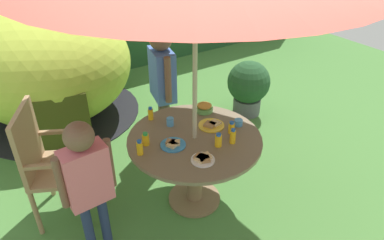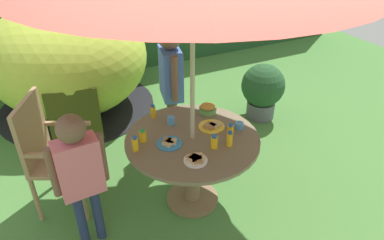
% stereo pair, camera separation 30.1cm
% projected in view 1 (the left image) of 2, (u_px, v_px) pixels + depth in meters
% --- Properties ---
extents(ground_plane, '(10.00, 10.00, 0.02)m').
position_uv_depth(ground_plane, '(194.00, 200.00, 3.29)').
color(ground_plane, '#477A38').
extents(hedge_backdrop, '(9.00, 0.70, 1.91)m').
position_uv_depth(hedge_backdrop, '(67.00, 12.00, 5.21)').
color(hedge_backdrop, '#234C28').
rests_on(hedge_backdrop, ground_plane).
extents(garden_table, '(1.11, 1.11, 0.69)m').
position_uv_depth(garden_table, '(195.00, 154.00, 3.01)').
color(garden_table, brown).
rests_on(garden_table, ground_plane).
extents(wooden_chair, '(0.61, 0.64, 1.04)m').
position_uv_depth(wooden_chair, '(47.00, 159.00, 2.85)').
color(wooden_chair, tan).
rests_on(wooden_chair, ground_plane).
extents(dome_tent, '(2.32, 2.32, 1.40)m').
position_uv_depth(dome_tent, '(49.00, 64.00, 4.24)').
color(dome_tent, '#B2C63F').
rests_on(dome_tent, ground_plane).
extents(potted_plant, '(0.53, 0.53, 0.70)m').
position_uv_depth(potted_plant, '(248.00, 86.00, 4.43)').
color(potted_plant, '#595960').
rests_on(potted_plant, ground_plane).
extents(child_in_blue_shirt, '(0.27, 0.45, 1.35)m').
position_uv_depth(child_in_blue_shirt, '(162.00, 75.00, 3.56)').
color(child_in_blue_shirt, brown).
rests_on(child_in_blue_shirt, ground_plane).
extents(child_in_pink_shirt, '(0.40, 0.20, 1.18)m').
position_uv_depth(child_in_pink_shirt, '(87.00, 176.00, 2.43)').
color(child_in_pink_shirt, navy).
rests_on(child_in_pink_shirt, ground_plane).
extents(snack_bowl, '(0.16, 0.16, 0.08)m').
position_uv_depth(snack_bowl, '(204.00, 108.00, 3.27)').
color(snack_bowl, '#66B259').
rests_on(snack_bowl, garden_table).
extents(plate_near_right, '(0.18, 0.18, 0.03)m').
position_uv_depth(plate_near_right, '(203.00, 159.00, 2.66)').
color(plate_near_right, white).
rests_on(plate_near_right, garden_table).
extents(plate_back_edge, '(0.22, 0.22, 0.03)m').
position_uv_depth(plate_back_edge, '(212.00, 125.00, 3.07)').
color(plate_back_edge, yellow).
rests_on(plate_back_edge, garden_table).
extents(plate_far_left, '(0.20, 0.20, 0.03)m').
position_uv_depth(plate_far_left, '(173.00, 144.00, 2.82)').
color(plate_far_left, '#338CD8').
rests_on(plate_far_left, garden_table).
extents(juice_bottle_near_left, '(0.05, 0.05, 0.13)m').
position_uv_depth(juice_bottle_near_left, '(140.00, 148.00, 2.70)').
color(juice_bottle_near_left, yellow).
rests_on(juice_bottle_near_left, garden_table).
extents(juice_bottle_far_right, '(0.05, 0.05, 0.13)m').
position_uv_depth(juice_bottle_far_right, '(233.00, 136.00, 2.83)').
color(juice_bottle_far_right, yellow).
rests_on(juice_bottle_far_right, garden_table).
extents(juice_bottle_center_front, '(0.05, 0.05, 0.12)m').
position_uv_depth(juice_bottle_center_front, '(151.00, 114.00, 3.14)').
color(juice_bottle_center_front, yellow).
rests_on(juice_bottle_center_front, garden_table).
extents(juice_bottle_center_back, '(0.05, 0.05, 0.11)m').
position_uv_depth(juice_bottle_center_back, '(231.00, 128.00, 2.96)').
color(juice_bottle_center_back, yellow).
rests_on(juice_bottle_center_back, garden_table).
extents(juice_bottle_mid_left, '(0.06, 0.06, 0.12)m').
position_uv_depth(juice_bottle_mid_left, '(218.00, 140.00, 2.80)').
color(juice_bottle_mid_left, yellow).
rests_on(juice_bottle_mid_left, garden_table).
extents(juice_bottle_mid_right, '(0.06, 0.06, 0.11)m').
position_uv_depth(juice_bottle_mid_right, '(146.00, 139.00, 2.81)').
color(juice_bottle_mid_right, yellow).
rests_on(juice_bottle_mid_right, garden_table).
extents(cup_near, '(0.07, 0.07, 0.06)m').
position_uv_depth(cup_near, '(238.00, 123.00, 3.07)').
color(cup_near, '#4C99D8').
rests_on(cup_near, garden_table).
extents(cup_far, '(0.06, 0.06, 0.07)m').
position_uv_depth(cup_far, '(170.00, 122.00, 3.06)').
color(cup_far, '#4C99D8').
rests_on(cup_far, garden_table).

